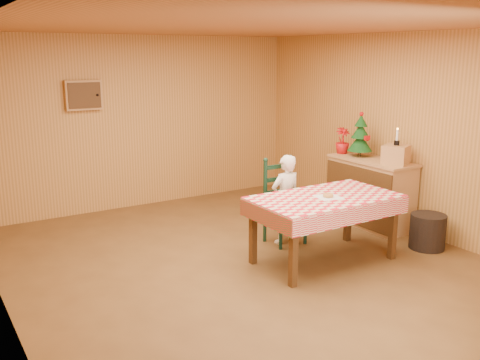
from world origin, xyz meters
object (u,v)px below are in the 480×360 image
(ladder_chair, at_px, (283,203))
(shelf_unit, at_px, (370,192))
(storage_bin, at_px, (428,231))
(christmas_tree, at_px, (360,136))
(seated_child, at_px, (286,199))
(dining_table, at_px, (325,203))
(crate, at_px, (396,155))

(ladder_chair, relative_size, shelf_unit, 0.87)
(shelf_unit, xyz_separation_m, storage_bin, (-0.06, -1.04, -0.25))
(shelf_unit, relative_size, storage_bin, 2.90)
(christmas_tree, distance_m, storage_bin, 1.63)
(seated_child, bearing_deg, ladder_chair, -90.00)
(christmas_tree, bearing_deg, storage_bin, -93.25)
(ladder_chair, relative_size, storage_bin, 2.53)
(storage_bin, bearing_deg, dining_table, 165.21)
(dining_table, relative_size, ladder_chair, 1.53)
(ladder_chair, distance_m, seated_child, 0.08)
(shelf_unit, bearing_deg, dining_table, -154.25)
(dining_table, relative_size, shelf_unit, 1.34)
(seated_child, distance_m, shelf_unit, 1.42)
(seated_child, xyz_separation_m, shelf_unit, (1.42, -0.05, -0.10))
(dining_table, xyz_separation_m, shelf_unit, (1.42, 0.68, -0.22))
(dining_table, height_order, seated_child, seated_child)
(dining_table, distance_m, christmas_tree, 1.78)
(dining_table, distance_m, shelf_unit, 1.59)
(christmas_tree, bearing_deg, shelf_unit, -91.98)
(dining_table, height_order, storage_bin, dining_table)
(dining_table, bearing_deg, seated_child, 90.00)
(seated_child, xyz_separation_m, crate, (1.42, -0.45, 0.49))
(dining_table, distance_m, storage_bin, 1.48)
(storage_bin, bearing_deg, seated_child, 141.20)
(dining_table, xyz_separation_m, crate, (1.42, 0.28, 0.37))
(dining_table, bearing_deg, shelf_unit, 25.75)
(ladder_chair, bearing_deg, shelf_unit, -4.19)
(storage_bin, bearing_deg, christmas_tree, 86.75)
(shelf_unit, bearing_deg, crate, -88.77)
(dining_table, distance_m, crate, 1.50)
(seated_child, distance_m, christmas_tree, 1.58)
(ladder_chair, bearing_deg, storage_bin, -40.24)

